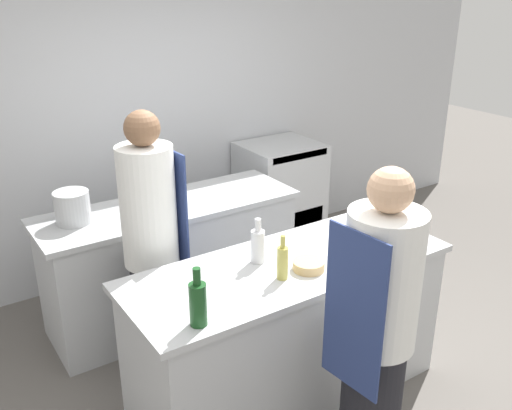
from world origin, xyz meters
name	(u,v)px	position (x,y,z in m)	size (l,w,h in m)	color
ground_plane	(286,391)	(0.00, 0.00, 0.00)	(16.00, 16.00, 0.00)	#605B56
wall_back	(140,116)	(0.00, 2.13, 1.40)	(8.00, 0.06, 2.80)	silver
prep_counter	(287,330)	(0.00, 0.00, 0.47)	(2.00, 0.76, 0.94)	#B7BABC
pass_counter	(172,261)	(-0.19, 1.22, 0.47)	(1.95, 0.65, 0.94)	#B7BABC
oven_range	(280,196)	(1.22, 1.77, 0.52)	(0.71, 0.62, 1.05)	#B7BABC
chef_at_prep_near	(377,332)	(0.02, -0.71, 0.86)	(0.40, 0.38, 1.73)	black
chef_at_stove	(152,250)	(-0.58, 0.65, 0.91)	(0.36, 0.34, 1.80)	black
bottle_olive_oil	(198,303)	(-0.74, -0.26, 1.06)	(0.09, 0.09, 0.31)	#19471E
bottle_vinegar	(258,245)	(-0.14, 0.11, 1.05)	(0.08, 0.08, 0.28)	silver
bottle_wine	(283,262)	(-0.14, -0.12, 1.04)	(0.06, 0.06, 0.26)	#B2A84C
bowl_mixing_large	(309,265)	(0.05, -0.13, 0.97)	(0.18, 0.18, 0.05)	tan
bowl_prep_small	(391,224)	(0.86, 0.01, 0.97)	(0.16, 0.16, 0.06)	navy
stockpot	(72,207)	(-0.87, 1.29, 1.05)	(0.24, 0.24, 0.22)	#B7BABC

